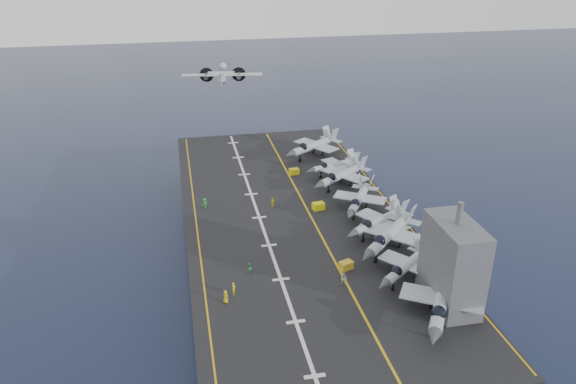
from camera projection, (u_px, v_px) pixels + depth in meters
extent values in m
plane|color=#142135|center=(292.00, 264.00, 104.22)|extent=(500.00, 500.00, 0.00)
cube|color=#56595E|center=(292.00, 241.00, 102.14)|extent=(36.00, 90.00, 10.00)
cube|color=black|center=(293.00, 215.00, 99.98)|extent=(38.00, 92.00, 0.40)
cube|color=gold|center=(309.00, 213.00, 100.44)|extent=(0.35, 90.00, 0.02)
cube|color=silver|center=(259.00, 217.00, 98.78)|extent=(0.50, 90.00, 0.02)
cube|color=gold|center=(196.00, 223.00, 96.76)|extent=(0.25, 90.00, 0.02)
cube|color=gold|center=(391.00, 205.00, 103.28)|extent=(0.25, 90.00, 0.02)
imported|color=yellow|center=(226.00, 297.00, 75.50)|extent=(1.23, 1.34, 1.86)
imported|color=gold|center=(234.00, 289.00, 77.17)|extent=(1.17, 1.37, 1.92)
imported|color=green|center=(249.00, 268.00, 82.06)|extent=(1.09, 1.23, 1.71)
imported|color=#1E9526|center=(205.00, 203.00, 101.74)|extent=(1.41, 1.34, 1.96)
imported|color=yellow|center=(273.00, 202.00, 102.44)|extent=(1.28, 1.24, 1.78)
imported|color=silver|center=(344.00, 279.00, 79.34)|extent=(1.38, 1.23, 1.92)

